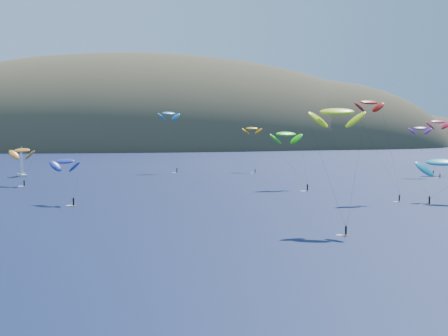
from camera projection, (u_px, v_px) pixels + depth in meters
island at (164, 157)px, 631.43m from camera, size 730.00×300.00×210.00m
sailboat at (22, 174)px, 240.66m from camera, size 9.96×8.84×11.90m
kitesurfer_1 at (22, 150)px, 202.58m from camera, size 10.36×10.78×14.08m
kitesurfer_2 at (337, 112)px, 114.96m from camera, size 10.82×12.99×24.34m
kitesurfer_3 at (286, 134)px, 192.44m from camera, size 10.31×13.54×19.60m
kitesurfer_4 at (169, 113)px, 263.75m from camera, size 10.53×8.78×27.60m
kitesurfer_5 at (442, 162)px, 155.88m from camera, size 12.94×12.32×13.43m
kitesurfer_6 at (420, 128)px, 238.91m from camera, size 9.09×12.55×20.96m
kitesurfer_8 at (438, 122)px, 252.88m from camera, size 11.20×8.53×24.12m
kitesurfer_9 at (369, 102)px, 161.31m from camera, size 10.46×9.76×27.61m
kitesurfer_10 at (65, 161)px, 153.55m from camera, size 9.09×11.18×12.81m
kitesurfer_11 at (252, 128)px, 268.78m from camera, size 8.59×14.30×20.81m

